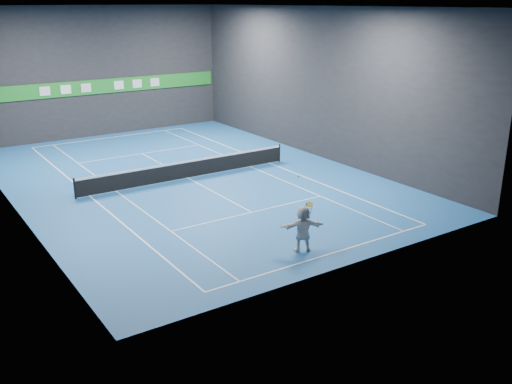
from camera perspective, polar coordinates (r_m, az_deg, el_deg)
ground at (r=31.59m, az=-6.81°, el=1.38°), size 26.00×26.00×0.00m
ceiling at (r=30.20m, az=-7.49°, el=17.92°), size 26.00×26.00×0.00m
wall_back at (r=42.50m, az=-15.25°, el=11.50°), size 18.00×0.10×9.00m
wall_front at (r=20.04m, az=10.00°, el=4.51°), size 18.00×0.10×9.00m
wall_left at (r=27.80m, az=-24.03°, el=7.10°), size 0.10×26.00×9.00m
wall_right at (r=35.48m, az=6.17°, el=10.75°), size 0.10×26.00×9.00m
baseline_near at (r=22.30m, az=7.39°, el=-6.16°), size 10.98×0.08×0.01m
baseline_far at (r=42.21m, az=-14.24°, el=5.33°), size 10.98×0.08×0.01m
sideline_doubles_left at (r=29.66m, az=-16.27°, el=-0.40°), size 0.08×23.78×0.01m
sideline_doubles_right at (r=34.30m, az=1.38°, el=2.90°), size 0.08×23.78×0.01m
sideline_singles_left at (r=30.06m, az=-13.78°, el=0.07°), size 0.06×23.78×0.01m
sideline_singles_right at (r=33.55m, az=-0.55°, el=2.55°), size 0.06×23.78×0.01m
service_line_near at (r=26.33m, az=-0.42°, el=-2.03°), size 8.23×0.06×0.01m
service_line_far at (r=37.21m, az=-11.33°, el=3.79°), size 8.23×0.06×0.01m
center_service_line at (r=31.59m, az=-6.81°, el=1.38°), size 0.06×12.80×0.01m
player at (r=22.12m, az=4.71°, el=-3.66°), size 1.79×1.19×1.85m
tennis_ball at (r=21.41m, az=4.25°, el=1.57°), size 0.07×0.07×0.07m
tennis_net at (r=31.44m, az=-6.84°, el=2.32°), size 12.50×0.10×1.07m
sponsor_banner at (r=42.56m, az=-15.11°, el=10.16°), size 17.64×0.11×1.00m
tennis_racket at (r=22.06m, az=5.34°, el=-1.54°), size 0.42×0.31×0.66m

